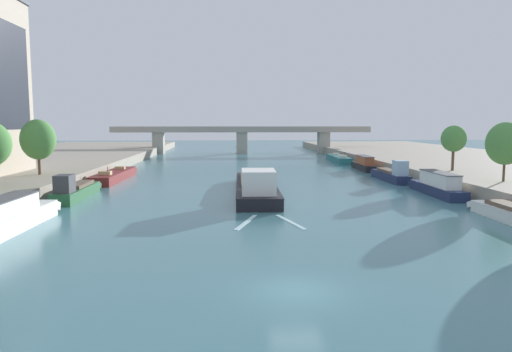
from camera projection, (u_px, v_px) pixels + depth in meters
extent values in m
plane|color=#42757F|center=(296.00, 291.00, 22.78)|extent=(400.00, 400.00, 0.00)
cube|color=gray|center=(487.00, 166.00, 79.42)|extent=(36.00, 170.00, 1.73)
cube|color=black|center=(256.00, 188.00, 54.38)|extent=(4.77, 23.28, 1.15)
cube|color=black|center=(253.00, 176.00, 66.23)|extent=(4.12, 1.32, 0.94)
cube|color=black|center=(256.00, 183.00, 54.31)|extent=(4.86, 23.28, 0.06)
cube|color=white|center=(258.00, 182.00, 46.34)|extent=(3.33, 4.70, 2.26)
cube|color=black|center=(258.00, 175.00, 48.62)|extent=(2.59, 0.08, 0.63)
cube|color=brown|center=(255.00, 179.00, 56.59)|extent=(3.60, 12.13, 0.36)
cylinder|color=#232328|center=(265.00, 186.00, 47.35)|extent=(0.07, 0.07, 1.10)
cube|color=silver|center=(290.00, 222.00, 38.73)|extent=(1.89, 5.89, 0.03)
cube|color=silver|center=(246.00, 222.00, 38.61)|extent=(2.11, 5.84, 0.03)
cube|color=silver|center=(5.00, 224.00, 34.80)|extent=(2.67, 13.84, 1.29)
cube|color=silver|center=(45.00, 205.00, 41.99)|extent=(2.29, 1.31, 1.02)
cube|color=silver|center=(5.00, 215.00, 34.73)|extent=(2.72, 13.84, 0.06)
cube|color=white|center=(0.00, 209.00, 33.98)|extent=(2.14, 8.87, 1.15)
cube|color=#235633|center=(77.00, 193.00, 50.88)|extent=(2.17, 11.03, 1.10)
cube|color=#235633|center=(92.00, 185.00, 56.67)|extent=(1.97, 1.25, 0.92)
cube|color=#235633|center=(77.00, 188.00, 50.82)|extent=(2.22, 11.03, 0.06)
cube|color=#38383D|center=(64.00, 184.00, 47.00)|extent=(1.57, 2.22, 1.75)
cube|color=black|center=(68.00, 180.00, 48.08)|extent=(1.24, 0.04, 0.49)
cube|color=brown|center=(80.00, 184.00, 51.89)|extent=(1.67, 5.74, 0.36)
cylinder|color=#232328|center=(69.00, 186.00, 47.50)|extent=(0.07, 0.07, 1.10)
cube|color=maroon|center=(114.00, 176.00, 66.87)|extent=(3.14, 15.59, 1.18)
cube|color=maroon|center=(128.00, 170.00, 74.92)|extent=(2.69, 1.31, 0.96)
cube|color=maroon|center=(114.00, 172.00, 66.81)|extent=(3.20, 15.59, 0.06)
cube|color=tan|center=(120.00, 168.00, 70.17)|extent=(1.42, 0.93, 0.40)
cube|color=tan|center=(105.00, 173.00, 62.46)|extent=(1.56, 1.13, 0.48)
cylinder|color=#232328|center=(108.00, 171.00, 62.13)|extent=(0.07, 0.07, 1.10)
cube|color=silver|center=(483.00, 204.00, 44.01)|extent=(2.46, 1.23, 0.84)
cube|color=#1E284C|center=(437.00, 190.00, 53.21)|extent=(2.30, 11.35, 1.03)
cube|color=#1E284C|center=(417.00, 183.00, 59.16)|extent=(2.00, 1.26, 0.88)
cube|color=#1E284C|center=(437.00, 186.00, 53.15)|extent=(2.34, 11.35, 0.06)
cube|color=white|center=(439.00, 179.00, 52.50)|extent=(1.84, 7.27, 1.47)
cube|color=#4C4C51|center=(440.00, 172.00, 52.42)|extent=(1.97, 7.49, 0.08)
cylinder|color=#232328|center=(454.00, 184.00, 49.73)|extent=(0.07, 0.07, 1.10)
cube|color=#1E284C|center=(390.00, 177.00, 66.43)|extent=(2.05, 10.85, 1.08)
cube|color=#1E284C|center=(378.00, 172.00, 72.15)|extent=(1.92, 1.23, 0.90)
cube|color=#1E284C|center=(391.00, 173.00, 66.37)|extent=(2.09, 10.85, 0.06)
cube|color=#9EBCD6|center=(400.00, 168.00, 62.60)|extent=(1.52, 2.17, 1.96)
cube|color=black|center=(397.00, 165.00, 63.65)|extent=(1.21, 0.03, 0.55)
cube|color=brown|center=(388.00, 170.00, 67.42)|extent=(1.59, 5.64, 0.36)
cylinder|color=#232328|center=(401.00, 171.00, 63.09)|extent=(0.07, 0.07, 1.10)
cube|color=black|center=(364.00, 167.00, 81.38)|extent=(2.26, 10.56, 0.99)
cube|color=black|center=(356.00, 164.00, 86.93)|extent=(1.81, 1.28, 0.86)
cube|color=black|center=(364.00, 164.00, 81.32)|extent=(2.29, 10.56, 0.06)
cube|color=#9E5133|center=(365.00, 160.00, 80.72)|extent=(1.78, 6.77, 1.35)
cube|color=#4C4C51|center=(365.00, 156.00, 80.64)|extent=(1.90, 6.98, 0.08)
cylinder|color=#232328|center=(370.00, 162.00, 78.13)|extent=(0.07, 0.07, 1.10)
cube|color=#23666B|center=(339.00, 159.00, 97.75)|extent=(3.09, 14.66, 1.22)
cube|color=#23666B|center=(332.00, 156.00, 105.32)|extent=(2.46, 1.34, 0.98)
cube|color=#23666B|center=(339.00, 156.00, 97.68)|extent=(3.15, 14.66, 0.06)
cube|color=beige|center=(336.00, 154.00, 100.84)|extent=(1.30, 0.95, 0.40)
cube|color=beige|center=(343.00, 156.00, 93.60)|extent=(1.44, 1.15, 0.48)
cylinder|color=#232328|center=(345.00, 155.00, 93.28)|extent=(0.07, 0.07, 1.10)
cylinder|color=brown|center=(39.00, 163.00, 58.13)|extent=(0.35, 0.35, 2.93)
ellipsoid|color=#4C8942|center=(38.00, 139.00, 57.81)|extent=(4.13, 4.13, 4.89)
cylinder|color=brown|center=(504.00, 168.00, 51.18)|extent=(0.26, 0.26, 2.84)
ellipsoid|color=#4C8942|center=(505.00, 143.00, 50.88)|extent=(3.99, 3.99, 4.57)
cylinder|color=brown|center=(453.00, 158.00, 63.08)|extent=(0.35, 0.35, 3.26)
ellipsoid|color=#4C8942|center=(454.00, 139.00, 62.79)|extent=(3.25, 3.25, 3.48)
cube|color=#232833|center=(11.00, 76.00, 58.61)|extent=(0.04, 10.12, 13.11)
cube|color=#9E998E|center=(242.00, 131.00, 124.98)|extent=(67.39, 4.40, 0.60)
cube|color=#9E998E|center=(242.00, 128.00, 122.91)|extent=(67.39, 0.30, 0.90)
cube|color=#9E998E|center=(242.00, 128.00, 126.88)|extent=(67.39, 0.30, 0.90)
cube|color=#9E998E|center=(159.00, 143.00, 124.14)|extent=(2.80, 3.60, 5.58)
cube|color=#9E998E|center=(242.00, 143.00, 125.32)|extent=(2.80, 3.60, 5.58)
cube|color=#9E998E|center=(324.00, 143.00, 126.50)|extent=(2.80, 3.60, 5.58)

